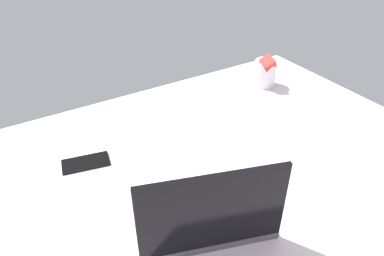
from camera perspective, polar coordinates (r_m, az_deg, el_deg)
bed_mattress at (r=101.74cm, az=1.03°, el=-17.38°), size 180.00×140.00×18.00cm
laptop at (r=90.32cm, az=1.71°, el=-13.03°), size 38.44×31.96×23.00cm
snack_cup at (r=154.88cm, az=11.47°, el=8.62°), size 9.05×9.92×14.50cm
cell_phone at (r=114.95cm, az=-16.38°, el=-5.26°), size 15.09×9.49×0.80cm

